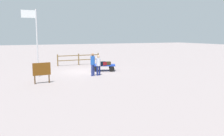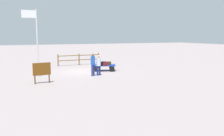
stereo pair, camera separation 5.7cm
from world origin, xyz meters
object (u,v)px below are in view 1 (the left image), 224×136
at_px(worker_trailing, 98,64).
at_px(signboard, 42,70).
at_px(worker_lead, 93,63).
at_px(flagpole, 35,36).
at_px(suitcase_tan, 108,63).
at_px(suitcase_dark, 102,63).
at_px(luggage_cart, 103,66).
at_px(suitcase_grey, 103,64).

bearing_deg(worker_trailing, signboard, 17.59).
relative_size(worker_lead, worker_trailing, 1.10).
distance_m(flagpole, signboard, 3.55).
xyz_separation_m(suitcase_tan, flagpole, (5.98, 0.26, 2.34)).
distance_m(suitcase_dark, suitcase_tan, 0.48).
distance_m(luggage_cart, flagpole, 6.37).
xyz_separation_m(suitcase_tan, worker_trailing, (1.50, 1.65, 0.21)).
relative_size(suitcase_grey, worker_trailing, 0.33).
relative_size(suitcase_tan, worker_trailing, 0.33).
height_order(luggage_cart, worker_lead, worker_lead).
height_order(luggage_cart, suitcase_tan, suitcase_tan).
relative_size(suitcase_grey, suitcase_dark, 0.94).
xyz_separation_m(worker_lead, signboard, (4.00, 1.39, -0.14)).
bearing_deg(worker_lead, worker_trailing, -176.21).
distance_m(suitcase_tan, flagpole, 6.43).
xyz_separation_m(suitcase_dark, flagpole, (5.50, 0.30, 2.33)).
xyz_separation_m(suitcase_grey, suitcase_tan, (-0.38, 0.04, 0.00)).
height_order(luggage_cart, suitcase_grey, suitcase_grey).
distance_m(luggage_cart, signboard, 6.77).
relative_size(luggage_cart, suitcase_tan, 4.21).
distance_m(suitcase_grey, signboard, 6.41).
xyz_separation_m(suitcase_dark, worker_trailing, (1.02, 1.69, 0.20)).
xyz_separation_m(flagpole, signboard, (-0.00, 2.81, -2.16)).
distance_m(worker_lead, flagpole, 4.71).
bearing_deg(luggage_cart, suitcase_tan, 115.60).
bearing_deg(luggage_cart, suitcase_dark, 58.18).
bearing_deg(suitcase_dark, worker_lead, 49.00).
bearing_deg(worker_trailing, suitcase_grey, -123.37).
height_order(suitcase_tan, worker_lead, worker_lead).
bearing_deg(signboard, suitcase_tan, -152.81).
relative_size(worker_trailing, signboard, 1.17).
bearing_deg(signboard, suitcase_grey, -150.90).
xyz_separation_m(suitcase_tan, worker_lead, (1.98, 1.68, 0.32)).
bearing_deg(luggage_cart, worker_trailing, 58.76).
relative_size(luggage_cart, suitcase_dark, 4.04).
height_order(suitcase_grey, worker_lead, worker_lead).
height_order(suitcase_tan, signboard, signboard).
xyz_separation_m(suitcase_tan, signboard, (5.98, 3.07, 0.17)).
height_order(flagpole, signboard, flagpole).
bearing_deg(worker_trailing, suitcase_tan, -132.22).
bearing_deg(flagpole, worker_trailing, 162.78).
distance_m(suitcase_tan, signboard, 6.73).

